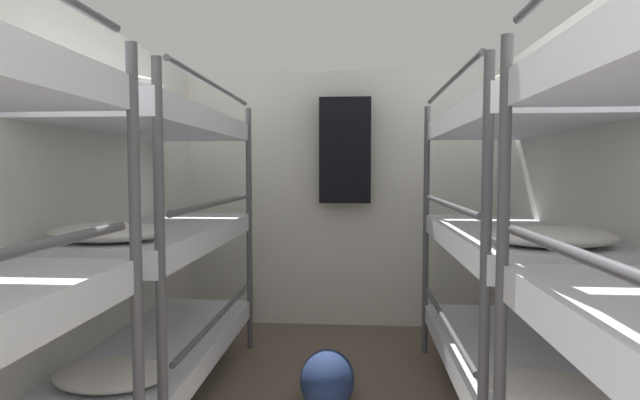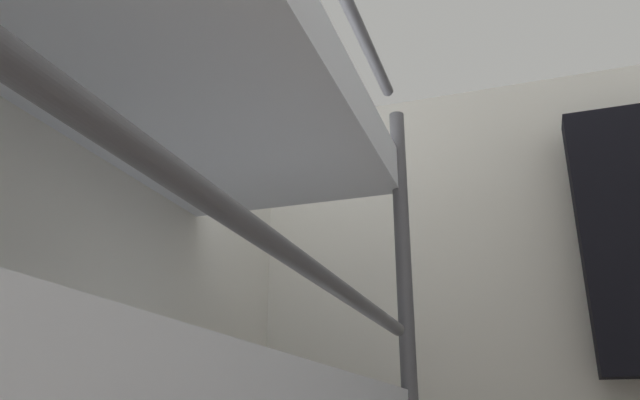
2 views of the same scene
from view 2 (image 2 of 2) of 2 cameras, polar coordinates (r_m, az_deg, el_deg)
bunk_stack_left_far at (r=0.99m, az=-23.83°, el=-15.92°), size 0.70×1.79×1.90m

